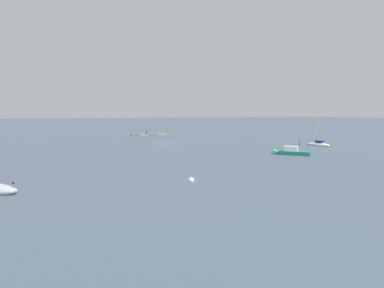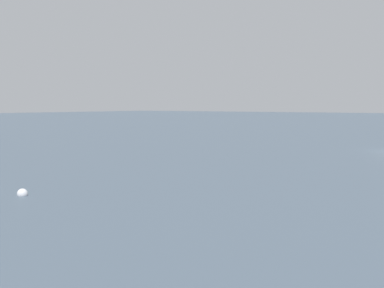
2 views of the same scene
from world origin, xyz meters
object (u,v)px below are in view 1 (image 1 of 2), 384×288
Objects in this scene: person_seated_grey_left at (147,133)px; umbrella_open_green at (147,130)px; motorboat_teal_near at (289,153)px; mooring_buoy_mid at (191,180)px; sailboat_white_near at (318,144)px.

umbrella_open_green is at bearing -85.92° from person_seated_grey_left.
mooring_buoy_mid is at bearing 170.36° from motorboat_teal_near.
mooring_buoy_mid is (21.69, 14.72, -0.22)m from motorboat_teal_near.
sailboat_white_near reaches higher than motorboat_teal_near.
person_seated_grey_left is at bearing -97.91° from mooring_buoy_mid.
sailboat_white_near reaches higher than person_seated_grey_left.
umbrella_open_green is 47.41m from sailboat_white_near.
person_seated_grey_left is 0.14× the size of motorboat_teal_near.
umbrella_open_green is at bearing 60.87° from motorboat_teal_near.
umbrella_open_green is 64.35m from mooring_buoy_mid.
motorboat_teal_near is 26.21m from mooring_buoy_mid.
umbrella_open_green is at bearing -97.91° from mooring_buoy_mid.
motorboat_teal_near is at bearing 116.13° from person_seated_grey_left.
sailboat_white_near is 12.73× the size of mooring_buoy_mid.
motorboat_teal_near is (13.96, 9.91, 0.06)m from sailboat_white_near.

